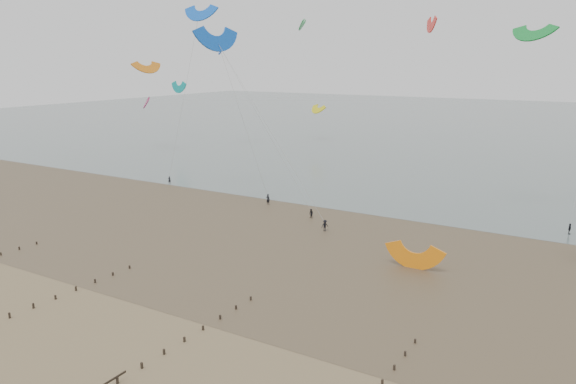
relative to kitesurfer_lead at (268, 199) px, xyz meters
name	(u,v)px	position (x,y,z in m)	size (l,w,h in m)	color
ground	(141,338)	(16.55, -47.06, -0.95)	(500.00, 500.00, 0.00)	brown
sea_and_shore	(292,234)	(12.47, -12.65, -0.94)	(500.00, 665.00, 0.03)	#475654
kitesurfer_lead	(268,199)	(0.00, 0.00, 0.00)	(0.69, 0.45, 1.90)	black
kitesurfers	(537,235)	(43.62, 2.48, -0.08)	(110.24, 24.60, 1.85)	black
grounded_kite	(414,268)	(32.33, -17.03, -0.95)	(6.27, 3.29, 4.78)	orange
kites_airborne	(453,67)	(20.21, 40.21, 22.57)	(262.81, 106.43, 36.74)	orange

